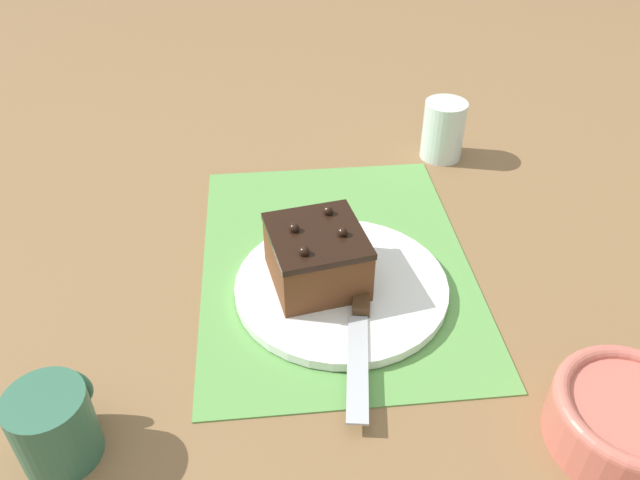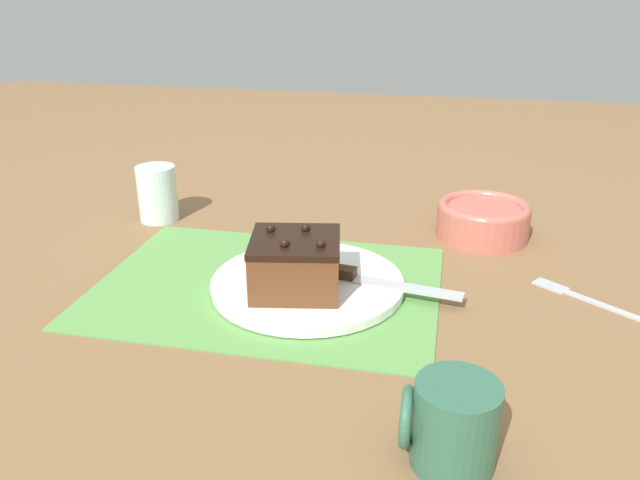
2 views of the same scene
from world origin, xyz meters
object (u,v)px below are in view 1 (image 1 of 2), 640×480
at_px(cake_plate, 339,286).
at_px(serving_knife, 361,315).
at_px(small_bowl, 629,419).
at_px(drinking_glass, 443,130).
at_px(coffee_mug, 55,424).
at_px(chocolate_cake, 317,256).

bearing_deg(cake_plate, serving_knife, -164.72).
bearing_deg(small_bowl, drinking_glass, 3.86).
bearing_deg(drinking_glass, coffee_mug, 135.73).
height_order(serving_knife, coffee_mug, coffee_mug).
bearing_deg(small_bowl, cake_plate, 46.20).
relative_size(serving_knife, coffee_mug, 2.57).
xyz_separation_m(serving_knife, coffee_mug, (-0.13, 0.30, 0.02)).
xyz_separation_m(cake_plate, small_bowl, (-0.23, -0.24, 0.02)).
bearing_deg(chocolate_cake, drinking_glass, -37.60).
height_order(chocolate_cake, small_bowl, chocolate_cake).
bearing_deg(coffee_mug, cake_plate, -55.84).
distance_m(cake_plate, coffee_mug, 0.34).
relative_size(cake_plate, serving_knife, 1.22).
relative_size(chocolate_cake, drinking_glass, 1.37).
bearing_deg(drinking_glass, small_bowl, -176.14).
distance_m(drinking_glass, coffee_mug, 0.70).
bearing_deg(chocolate_cake, coffee_mug, 127.98).
relative_size(chocolate_cake, serving_knife, 0.61).
xyz_separation_m(cake_plate, drinking_glass, (0.31, -0.21, 0.04)).
distance_m(small_bowl, coffee_mug, 0.53).
xyz_separation_m(drinking_glass, coffee_mug, (-0.50, 0.49, -0.01)).
bearing_deg(small_bowl, chocolate_cake, 47.99).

